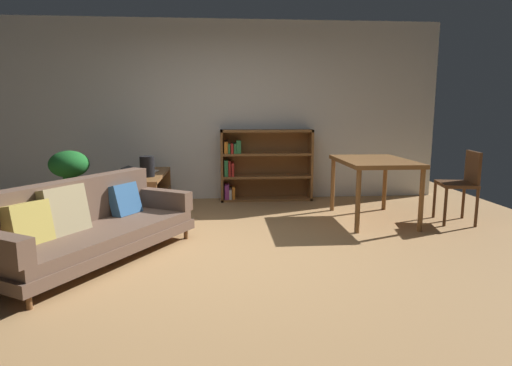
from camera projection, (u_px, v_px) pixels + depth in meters
ground_plane at (219, 254)px, 4.12m from camera, size 8.16×8.16×0.00m
back_wall_panel at (219, 111)px, 6.54m from camera, size 6.80×0.10×2.70m
fabric_couch at (86, 225)px, 3.90m from camera, size 1.70×2.13×0.73m
media_console at (148, 194)px, 5.66m from camera, size 0.43×1.37×0.54m
open_laptop at (142, 171)px, 5.73m from camera, size 0.47×0.35×0.07m
desk_speaker at (147, 166)px, 5.35m from camera, size 0.18×0.18×0.26m
potted_floor_plant at (70, 172)px, 5.50m from camera, size 0.50×0.50×0.86m
dining_table at (374, 166)px, 5.28m from camera, size 0.83×1.20×0.77m
dining_chair_near at (462, 181)px, 5.20m from camera, size 0.47×0.52×0.88m
bookshelf at (261, 165)px, 6.56m from camera, size 1.39×0.31×1.08m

